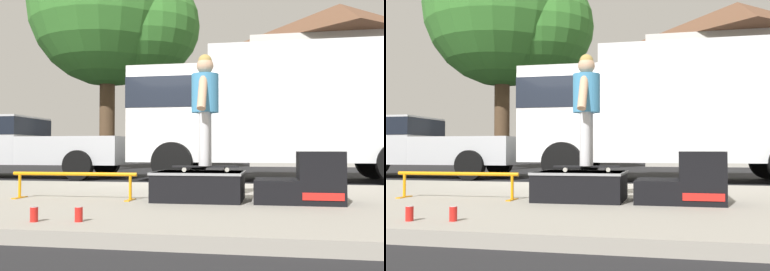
% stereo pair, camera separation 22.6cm
% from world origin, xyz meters
% --- Properties ---
extents(ground_plane, '(140.00, 140.00, 0.00)m').
position_xyz_m(ground_plane, '(0.00, 0.00, 0.00)').
color(ground_plane, black).
extents(sidewalk_slab, '(50.00, 5.00, 0.12)m').
position_xyz_m(sidewalk_slab, '(0.00, -3.00, 0.06)').
color(sidewalk_slab, gray).
rests_on(sidewalk_slab, ground).
extents(skate_box, '(1.05, 0.82, 0.34)m').
position_xyz_m(skate_box, '(1.35, -3.31, 0.30)').
color(skate_box, black).
rests_on(skate_box, sidewalk_slab).
extents(kicker_ramp, '(0.98, 0.74, 0.58)m').
position_xyz_m(kicker_ramp, '(2.58, -3.31, 0.36)').
color(kicker_ramp, black).
rests_on(kicker_ramp, sidewalk_slab).
extents(grind_rail, '(1.60, 0.28, 0.33)m').
position_xyz_m(grind_rail, '(-0.18, -3.45, 0.37)').
color(grind_rail, orange).
rests_on(grind_rail, sidewalk_slab).
extents(skateboard, '(0.80, 0.35, 0.07)m').
position_xyz_m(skateboard, '(1.42, -3.33, 0.52)').
color(skateboard, black).
rests_on(skateboard, skate_box).
extents(skater_kid, '(0.32, 0.68, 1.33)m').
position_xyz_m(skater_kid, '(1.42, -3.33, 1.31)').
color(skater_kid, silver).
rests_on(skater_kid, skateboard).
extents(soda_can, '(0.07, 0.07, 0.13)m').
position_xyz_m(soda_can, '(0.62, -5.07, 0.18)').
color(soda_can, red).
rests_on(soda_can, sidewalk_slab).
extents(soda_can_b, '(0.07, 0.07, 0.13)m').
position_xyz_m(soda_can_b, '(0.25, -5.14, 0.18)').
color(soda_can_b, red).
rests_on(soda_can_b, sidewalk_slab).
extents(box_truck, '(6.91, 2.63, 3.05)m').
position_xyz_m(box_truck, '(2.35, 2.20, 1.70)').
color(box_truck, silver).
rests_on(box_truck, ground).
extents(pickup_truck_silver, '(5.70, 2.09, 1.61)m').
position_xyz_m(pickup_truck_silver, '(-4.48, 2.34, 0.89)').
color(pickup_truck_silver, '#B2B5BA').
rests_on(pickup_truck_silver, ground).
extents(street_tree_main, '(6.33, 5.76, 8.87)m').
position_xyz_m(street_tree_main, '(-3.48, 7.10, 5.82)').
color(street_tree_main, brown).
rests_on(street_tree_main, ground).
extents(house_behind, '(9.54, 8.23, 8.40)m').
position_xyz_m(house_behind, '(5.69, 15.53, 4.24)').
color(house_behind, silver).
rests_on(house_behind, ground).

